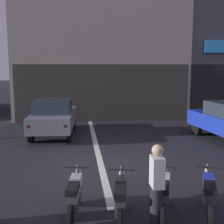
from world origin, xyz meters
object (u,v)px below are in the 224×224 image
object	(u,v)px
motorcycle_blue_row_right_mid	(208,195)
person_by_motorcycles	(157,187)
car_grey_crossing_near	(54,116)
motorcycle_silver_row_leftmost	(75,196)
motorcycle_white_row_centre	(164,195)
motorcycle_black_row_left_mid	(121,199)

from	to	relation	value
motorcycle_blue_row_right_mid	person_by_motorcycles	xyz separation A→B (m)	(-1.21, -0.39, 0.40)
car_grey_crossing_near	motorcycle_silver_row_leftmost	xyz separation A→B (m)	(0.97, -7.72, -0.43)
motorcycle_white_row_centre	motorcycle_blue_row_right_mid	world-z (taller)	same
motorcycle_black_row_left_mid	person_by_motorcycles	xyz separation A→B (m)	(0.62, -0.42, 0.40)
car_grey_crossing_near	motorcycle_black_row_left_mid	world-z (taller)	car_grey_crossing_near
motorcycle_white_row_centre	person_by_motorcycles	size ratio (longest dim) A/B	0.96
motorcycle_black_row_left_mid	person_by_motorcycles	distance (m)	0.85
motorcycle_blue_row_right_mid	person_by_motorcycles	size ratio (longest dim) A/B	0.95
car_grey_crossing_near	motorcycle_white_row_centre	world-z (taller)	car_grey_crossing_near
motorcycle_silver_row_leftmost	motorcycle_white_row_centre	distance (m)	1.84
car_grey_crossing_near	motorcycle_white_row_centre	bearing A→B (deg)	-70.45
motorcycle_silver_row_leftmost	person_by_motorcycles	bearing A→B (deg)	-23.43
motorcycle_white_row_centre	motorcycle_black_row_left_mid	bearing A→B (deg)	-174.82
motorcycle_white_row_centre	car_grey_crossing_near	bearing A→B (deg)	109.55
car_grey_crossing_near	motorcycle_white_row_centre	xyz separation A→B (m)	(2.80, -7.87, -0.43)
person_by_motorcycles	motorcycle_white_row_centre	bearing A→B (deg)	59.83
motorcycle_silver_row_leftmost	motorcycle_white_row_centre	size ratio (longest dim) A/B	1.03
motorcycle_white_row_centre	motorcycle_blue_row_right_mid	distance (m)	0.92
motorcycle_black_row_left_mid	car_grey_crossing_near	bearing A→B (deg)	103.29
car_grey_crossing_near	person_by_motorcycles	size ratio (longest dim) A/B	2.51
car_grey_crossing_near	motorcycle_black_row_left_mid	distance (m)	8.19
motorcycle_blue_row_right_mid	person_by_motorcycles	distance (m)	1.33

